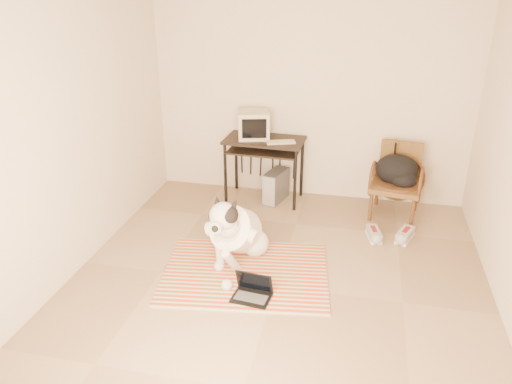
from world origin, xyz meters
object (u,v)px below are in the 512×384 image
(crt_monitor, at_px, (254,125))
(rattan_chair, at_px, (397,181))
(dog, at_px, (236,232))
(pc_tower, at_px, (276,186))
(computer_desk, at_px, (264,148))
(laptop, at_px, (252,291))
(backpack, at_px, (398,171))

(crt_monitor, distance_m, rattan_chair, 1.89)
(dog, height_order, pc_tower, dog)
(dog, xyz_separation_m, computer_desk, (-0.03, 1.56, 0.37))
(laptop, relative_size, pc_tower, 0.79)
(laptop, distance_m, backpack, 2.49)
(laptop, distance_m, crt_monitor, 2.44)
(laptop, distance_m, computer_desk, 2.28)
(pc_tower, bearing_deg, dog, -94.65)
(computer_desk, xyz_separation_m, pc_tower, (0.16, -0.00, -0.51))
(computer_desk, bearing_deg, rattan_chair, -2.66)
(rattan_chair, bearing_deg, backpack, -93.03)
(dog, distance_m, backpack, 2.19)
(pc_tower, height_order, backpack, backpack)
(dog, distance_m, rattan_chair, 2.20)
(dog, relative_size, laptop, 3.22)
(laptop, xyz_separation_m, pc_tower, (-0.18, 2.16, 0.13))
(dog, bearing_deg, laptop, -62.88)
(laptop, xyz_separation_m, rattan_chair, (1.31, 2.08, 0.36))
(dog, bearing_deg, pc_tower, 85.35)
(crt_monitor, bearing_deg, computer_desk, -16.24)
(laptop, bearing_deg, computer_desk, 98.92)
(dog, relative_size, rattan_chair, 1.36)
(rattan_chair, bearing_deg, laptop, -122.23)
(backpack, bearing_deg, dog, -137.95)
(pc_tower, relative_size, backpack, 0.94)
(computer_desk, bearing_deg, laptop, -81.08)
(laptop, relative_size, crt_monitor, 0.80)
(rattan_chair, bearing_deg, computer_desk, 177.34)
(crt_monitor, height_order, backpack, crt_monitor)
(computer_desk, distance_m, backpack, 1.66)
(crt_monitor, distance_m, backpack, 1.85)
(computer_desk, height_order, pc_tower, computer_desk)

